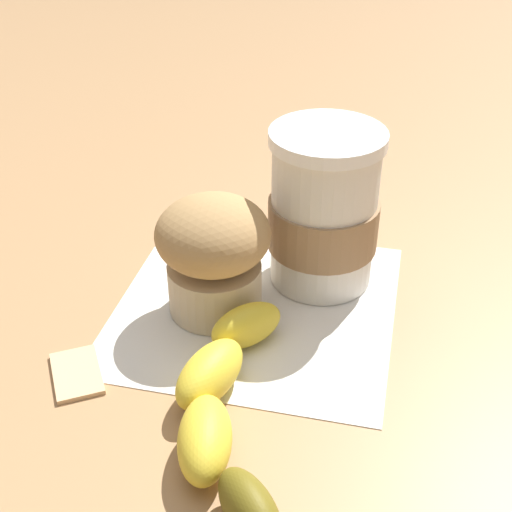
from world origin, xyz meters
TOP-DOWN VIEW (x-y plane):
  - ground_plane at (0.00, 0.00)m, footprint 3.00×3.00m
  - paper_napkin at (0.00, 0.00)m, footprint 0.23×0.23m
  - coffee_cup at (-0.05, 0.05)m, footprint 0.09×0.09m
  - muffin at (0.01, -0.03)m, footprint 0.09×0.09m
  - banana at (0.12, -0.00)m, footprint 0.21×0.10m
  - sugar_packet at (0.10, -0.11)m, footprint 0.06×0.05m

SIDE VIEW (x-z plane):
  - ground_plane at x=0.00m, z-range 0.00..0.00m
  - paper_napkin at x=0.00m, z-range 0.00..0.00m
  - sugar_packet at x=0.10m, z-range 0.00..0.01m
  - banana at x=0.12m, z-range 0.00..0.03m
  - muffin at x=0.01m, z-range 0.01..0.10m
  - coffee_cup at x=-0.05m, z-range 0.00..0.13m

